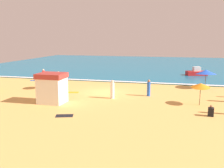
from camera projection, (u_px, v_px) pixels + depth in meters
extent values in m
plane|color=#E0A856|center=(104.00, 92.00, 26.02)|extent=(60.00, 60.00, 0.00)
cube|color=#146B93|center=(141.00, 64.00, 52.71)|extent=(60.00, 44.00, 0.10)
cube|color=white|center=(118.00, 81.00, 32.01)|extent=(57.00, 0.70, 0.01)
cube|color=white|center=(52.00, 90.00, 21.67)|extent=(2.18, 1.88, 2.17)
cube|color=#A5332D|center=(52.00, 76.00, 21.43)|extent=(2.30, 1.97, 0.42)
cylinder|color=#4C3823|center=(200.00, 94.00, 20.93)|extent=(0.05, 0.05, 1.82)
cone|color=orange|center=(201.00, 85.00, 20.79)|extent=(1.85, 1.87, 0.50)
cylinder|color=#4C3823|center=(45.00, 81.00, 27.52)|extent=(0.05, 0.05, 1.83)
cone|color=orange|center=(45.00, 74.00, 27.39)|extent=(2.20, 2.19, 0.50)
cylinder|color=#4C3823|center=(205.00, 79.00, 27.94)|extent=(0.05, 0.05, 2.03)
cone|color=blue|center=(206.00, 72.00, 27.79)|extent=(2.76, 2.79, 0.68)
cylinder|color=#D84CA5|center=(59.00, 80.00, 29.57)|extent=(0.50, 0.50, 1.43)
sphere|color=beige|center=(58.00, 73.00, 29.42)|extent=(0.27, 0.27, 0.27)
cube|color=black|center=(211.00, 112.00, 18.04)|extent=(0.43, 0.43, 0.63)
sphere|color=#9E6B47|center=(211.00, 106.00, 17.96)|extent=(0.21, 0.21, 0.21)
cylinder|color=blue|center=(149.00, 89.00, 24.23)|extent=(0.46, 0.46, 1.36)
sphere|color=#9E6B47|center=(149.00, 81.00, 24.09)|extent=(0.27, 0.27, 0.27)
cylinder|color=red|center=(44.00, 76.00, 32.85)|extent=(0.46, 0.46, 1.34)
sphere|color=beige|center=(43.00, 70.00, 32.71)|extent=(0.23, 0.23, 0.23)
cylinder|color=orange|center=(63.00, 85.00, 25.64)|extent=(0.47, 0.47, 1.65)
sphere|color=brown|center=(63.00, 76.00, 25.47)|extent=(0.23, 0.23, 0.23)
cylinder|color=white|center=(112.00, 91.00, 23.26)|extent=(0.49, 0.49, 1.49)
sphere|color=beige|center=(112.00, 81.00, 23.11)|extent=(0.25, 0.25, 0.25)
cube|color=black|center=(64.00, 116.00, 18.17)|extent=(1.42, 1.09, 0.01)
cube|color=blue|center=(35.00, 80.00, 33.36)|extent=(1.29, 1.21, 0.01)
cube|color=orange|center=(72.00, 92.00, 25.95)|extent=(1.53, 0.97, 0.01)
cube|color=red|center=(196.00, 73.00, 37.17)|extent=(3.19, 2.13, 0.61)
cube|color=silver|center=(197.00, 69.00, 37.05)|extent=(1.21, 1.07, 0.66)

